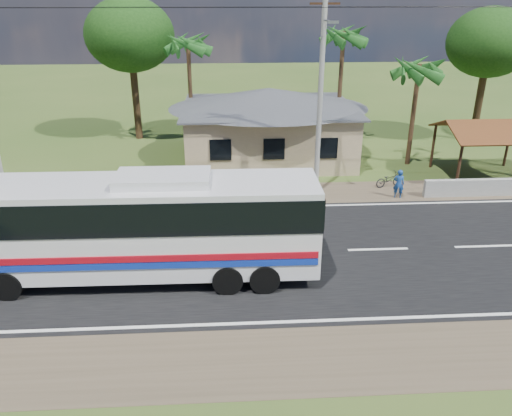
{
  "coord_description": "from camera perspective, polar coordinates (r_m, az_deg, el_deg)",
  "views": [
    {
      "loc": [
        -1.6,
        -17.87,
        9.74
      ],
      "look_at": [
        -0.49,
        1.0,
        1.57
      ],
      "focal_mm": 35.0,
      "sensor_mm": 36.0,
      "label": 1
    }
  ],
  "objects": [
    {
      "name": "concrete_barrier",
      "position": [
        28.68,
        25.18,
        2.16
      ],
      "size": [
        7.0,
        0.3,
        0.9
      ],
      "primitive_type": "cube",
      "color": "#9E9E99",
      "rests_on": "ground"
    },
    {
      "name": "house",
      "position": [
        31.78,
        1.42,
        10.45
      ],
      "size": [
        12.4,
        10.0,
        5.0
      ],
      "color": "tan",
      "rests_on": "ground"
    },
    {
      "name": "palm_near",
      "position": [
        31.2,
        18.12,
        14.84
      ],
      "size": [
        2.8,
        2.8,
        6.7
      ],
      "color": "#47301E",
      "rests_on": "ground"
    },
    {
      "name": "tree_behind_house",
      "position": [
        36.54,
        -14.22,
        18.58
      ],
      "size": [
        6.0,
        6.0,
        9.61
      ],
      "color": "#47301E",
      "rests_on": "ground"
    },
    {
      "name": "coach_bus",
      "position": [
        18.21,
        -13.59,
        -1.4
      ],
      "size": [
        13.07,
        2.96,
        4.05
      ],
      "rotation": [
        0.0,
        0.0,
        -0.01
      ],
      "color": "silver",
      "rests_on": "ground"
    },
    {
      "name": "waiting_shed",
      "position": [
        30.95,
        25.14,
        8.07
      ],
      "size": [
        5.2,
        4.48,
        3.35
      ],
      "color": "#371F14",
      "rests_on": "ground"
    },
    {
      "name": "palm_mid",
      "position": [
        34.33,
        9.95,
        18.72
      ],
      "size": [
        2.8,
        2.8,
        8.2
      ],
      "color": "#47301E",
      "rests_on": "ground"
    },
    {
      "name": "utility_poles",
      "position": [
        25.05,
        6.68,
        14.08
      ],
      "size": [
        32.8,
        2.22,
        11.0
      ],
      "color": "#9E9E99",
      "rests_on": "ground"
    },
    {
      "name": "person",
      "position": [
        26.59,
        16.0,
        2.68
      ],
      "size": [
        0.64,
        0.52,
        1.52
      ],
      "primitive_type": "imported",
      "rotation": [
        0.0,
        0.0,
        2.81
      ],
      "color": "navy",
      "rests_on": "ground"
    },
    {
      "name": "tree_behind_shed",
      "position": [
        38.3,
        25.12,
        16.71
      ],
      "size": [
        5.6,
        5.6,
        9.02
      ],
      "color": "#47301E",
      "rests_on": "ground"
    },
    {
      "name": "motorcycle",
      "position": [
        28.11,
        14.97,
        3.18
      ],
      "size": [
        1.68,
        0.99,
        0.84
      ],
      "primitive_type": "imported",
      "rotation": [
        0.0,
        0.0,
        1.86
      ],
      "color": "black",
      "rests_on": "ground"
    },
    {
      "name": "palm_far",
      "position": [
        34.1,
        -7.79,
        18.0
      ],
      "size": [
        2.8,
        2.8,
        7.7
      ],
      "color": "#47301E",
      "rests_on": "ground"
    },
    {
      "name": "ground",
      "position": [
        20.42,
        1.53,
        -5.14
      ],
      "size": [
        120.0,
        120.0,
        0.0
      ],
      "primitive_type": "plane",
      "color": "#324E1B",
      "rests_on": "ground"
    },
    {
      "name": "road",
      "position": [
        20.41,
        1.54,
        -5.12
      ],
      "size": [
        120.0,
        16.0,
        0.03
      ],
      "color": "black",
      "rests_on": "ground"
    }
  ]
}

